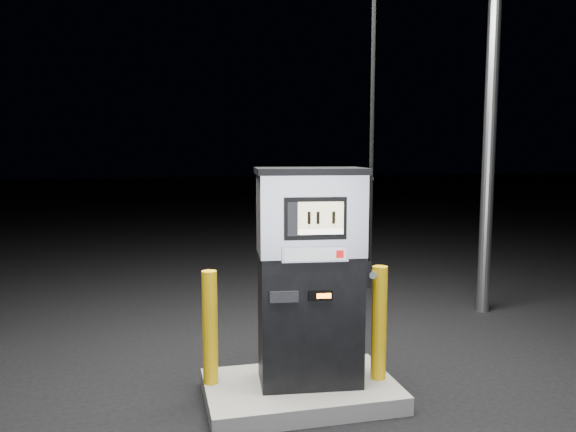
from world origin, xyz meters
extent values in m
plane|color=black|center=(0.00, 0.00, 0.00)|extent=(80.00, 80.00, 0.00)
cube|color=slate|center=(0.00, 0.00, 0.07)|extent=(1.60, 1.00, 0.15)
cylinder|color=gray|center=(3.00, 2.00, 2.25)|extent=(0.16, 0.16, 4.50)
cube|color=black|center=(0.08, 0.01, 0.70)|extent=(0.88, 0.57, 1.10)
cube|color=silver|center=(0.08, 0.01, 1.58)|extent=(0.90, 0.59, 0.66)
cube|color=black|center=(0.08, 0.01, 1.94)|extent=(0.94, 0.63, 0.05)
cube|color=black|center=(0.05, -0.24, 1.58)|extent=(0.49, 0.08, 0.33)
cube|color=beige|center=(0.09, -0.26, 1.60)|extent=(0.36, 0.04, 0.21)
cube|color=white|center=(0.09, -0.26, 1.47)|extent=(0.36, 0.04, 0.04)
cube|color=silver|center=(0.05, -0.24, 1.29)|extent=(0.53, 0.08, 0.12)
cube|color=#A9ACB1|center=(0.05, -0.26, 1.29)|extent=(0.48, 0.06, 0.09)
cube|color=#AF0C0B|center=(0.24, -0.28, 1.29)|extent=(0.06, 0.01, 0.06)
cube|color=black|center=(0.10, -0.24, 0.96)|extent=(0.19, 0.04, 0.08)
cube|color=orange|center=(0.12, -0.26, 0.96)|extent=(0.11, 0.02, 0.04)
cube|color=black|center=(-0.19, -0.21, 0.96)|extent=(0.23, 0.05, 0.09)
cube|color=black|center=(0.54, -0.04, 1.07)|extent=(0.10, 0.17, 0.22)
cylinder|color=gray|center=(0.59, -0.04, 1.07)|extent=(0.08, 0.20, 0.06)
cylinder|color=black|center=(0.57, -0.09, 2.54)|extent=(0.03, 0.03, 2.73)
cylinder|color=yellow|center=(-0.74, 0.17, 0.63)|extent=(0.16, 0.16, 0.96)
cylinder|color=yellow|center=(0.67, -0.06, 0.64)|extent=(0.15, 0.15, 0.98)
camera|label=1|loc=(-1.16, -4.40, 2.11)|focal=35.00mm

